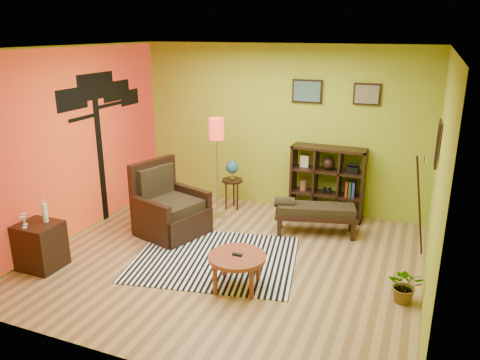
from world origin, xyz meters
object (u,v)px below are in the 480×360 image
at_px(coffee_table, 237,260).
at_px(potted_plant, 405,289).
at_px(globe_table, 232,173).
at_px(side_cabinet, 40,245).
at_px(armchair, 169,212).
at_px(cube_shelf, 328,183).
at_px(bench, 314,211).
at_px(floor_lamp, 217,138).

xyz_separation_m(coffee_table, potted_plant, (1.91, 0.42, -0.20)).
bearing_deg(coffee_table, globe_table, 114.19).
distance_m(side_cabinet, potted_plant, 4.60).
bearing_deg(armchair, potted_plant, -11.19).
bearing_deg(armchair, cube_shelf, 35.94).
distance_m(coffee_table, cube_shelf, 2.72).
bearing_deg(cube_shelf, coffee_table, -101.24).
xyz_separation_m(coffee_table, side_cabinet, (-2.59, -0.50, -0.05)).
distance_m(coffee_table, globe_table, 2.65).
xyz_separation_m(bench, potted_plant, (1.43, -1.47, -0.20)).
bearing_deg(globe_table, floor_lamp, -100.13).
bearing_deg(floor_lamp, globe_table, 79.87).
height_order(coffee_table, side_cabinet, side_cabinet).
bearing_deg(coffee_table, cube_shelf, 78.76).
xyz_separation_m(side_cabinet, bench, (3.07, 2.39, 0.05)).
bearing_deg(side_cabinet, coffee_table, 10.89).
xyz_separation_m(armchair, cube_shelf, (2.13, 1.54, 0.27)).
xyz_separation_m(side_cabinet, floor_lamp, (1.43, 2.46, 1.04)).
bearing_deg(bench, cube_shelf, 86.75).
bearing_deg(globe_table, side_cabinet, -117.42).
bearing_deg(floor_lamp, bench, -2.32).
height_order(coffee_table, bench, bench).
bearing_deg(floor_lamp, potted_plant, -26.58).
height_order(globe_table, cube_shelf, cube_shelf).
relative_size(coffee_table, potted_plant, 1.62).
height_order(coffee_table, globe_table, globe_table).
height_order(armchair, cube_shelf, cube_shelf).
bearing_deg(potted_plant, globe_table, 146.50).
bearing_deg(cube_shelf, potted_plant, -58.19).
distance_m(globe_table, cube_shelf, 1.63).
height_order(side_cabinet, globe_table, side_cabinet).
distance_m(globe_table, potted_plant, 3.62).
distance_m(armchair, floor_lamp, 1.40).
xyz_separation_m(armchair, floor_lamp, (0.44, 0.84, 1.02)).
xyz_separation_m(armchair, bench, (2.08, 0.78, 0.03)).
distance_m(armchair, potted_plant, 3.58).
distance_m(coffee_table, side_cabinet, 2.63).
bearing_deg(side_cabinet, potted_plant, 11.56).
xyz_separation_m(armchair, globe_table, (0.52, 1.29, 0.33)).
xyz_separation_m(globe_table, cube_shelf, (1.61, 0.25, -0.06)).
relative_size(armchair, globe_table, 1.30).
height_order(globe_table, potted_plant, globe_table).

